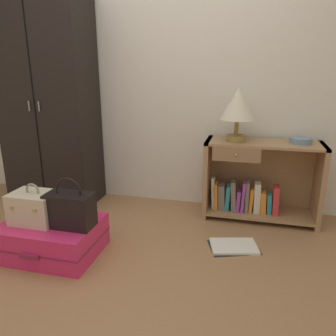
{
  "coord_description": "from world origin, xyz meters",
  "views": [
    {
      "loc": [
        0.8,
        -1.63,
        1.32
      ],
      "look_at": [
        0.19,
        0.8,
        0.55
      ],
      "focal_mm": 35.28,
      "sensor_mm": 36.0,
      "label": 1
    }
  ],
  "objects_px": {
    "wardrobe": "(49,103)",
    "bowl": "(301,140)",
    "train_case": "(35,207)",
    "handbag": "(70,209)",
    "open_book_on_floor": "(234,246)",
    "table_lamp": "(238,106)",
    "bookshelf": "(257,182)",
    "suitcase_large": "(52,237)"
  },
  "relations": [
    {
      "from": "bookshelf",
      "to": "table_lamp",
      "type": "xyz_separation_m",
      "value": [
        -0.21,
        -0.04,
        0.67
      ]
    },
    {
      "from": "bowl",
      "to": "handbag",
      "type": "xyz_separation_m",
      "value": [
        -1.59,
        -1.03,
        -0.35
      ]
    },
    {
      "from": "suitcase_large",
      "to": "handbag",
      "type": "bearing_deg",
      "value": -5.63
    },
    {
      "from": "bookshelf",
      "to": "train_case",
      "type": "bearing_deg",
      "value": -146.52
    },
    {
      "from": "train_case",
      "to": "handbag",
      "type": "bearing_deg",
      "value": 0.57
    },
    {
      "from": "train_case",
      "to": "suitcase_large",
      "type": "bearing_deg",
      "value": 11.66
    },
    {
      "from": "bowl",
      "to": "open_book_on_floor",
      "type": "xyz_separation_m",
      "value": [
        -0.48,
        -0.62,
        -0.72
      ]
    },
    {
      "from": "wardrobe",
      "to": "train_case",
      "type": "relative_size",
      "value": 6.17
    },
    {
      "from": "handbag",
      "to": "open_book_on_floor",
      "type": "xyz_separation_m",
      "value": [
        1.11,
        0.42,
        -0.37
      ]
    },
    {
      "from": "bowl",
      "to": "open_book_on_floor",
      "type": "relative_size",
      "value": 0.43
    },
    {
      "from": "open_book_on_floor",
      "to": "table_lamp",
      "type": "bearing_deg",
      "value": 95.62
    },
    {
      "from": "table_lamp",
      "to": "bowl",
      "type": "height_order",
      "value": "table_lamp"
    },
    {
      "from": "train_case",
      "to": "open_book_on_floor",
      "type": "relative_size",
      "value": 0.75
    },
    {
      "from": "wardrobe",
      "to": "table_lamp",
      "type": "bearing_deg",
      "value": 0.3
    },
    {
      "from": "bowl",
      "to": "suitcase_large",
      "type": "xyz_separation_m",
      "value": [
        -1.77,
        -1.02,
        -0.6
      ]
    },
    {
      "from": "train_case",
      "to": "open_book_on_floor",
      "type": "xyz_separation_m",
      "value": [
        1.39,
        0.42,
        -0.35
      ]
    },
    {
      "from": "wardrobe",
      "to": "train_case",
      "type": "xyz_separation_m",
      "value": [
        0.44,
        -0.97,
        -0.62
      ]
    },
    {
      "from": "handbag",
      "to": "bookshelf",
      "type": "bearing_deg",
      "value": 38.85
    },
    {
      "from": "table_lamp",
      "to": "handbag",
      "type": "xyz_separation_m",
      "value": [
        -1.06,
        -0.98,
        -0.63
      ]
    },
    {
      "from": "train_case",
      "to": "table_lamp",
      "type": "bearing_deg",
      "value": 36.33
    },
    {
      "from": "wardrobe",
      "to": "handbag",
      "type": "height_order",
      "value": "wardrobe"
    },
    {
      "from": "wardrobe",
      "to": "handbag",
      "type": "relative_size",
      "value": 5.52
    },
    {
      "from": "handbag",
      "to": "open_book_on_floor",
      "type": "relative_size",
      "value": 0.84
    },
    {
      "from": "handbag",
      "to": "open_book_on_floor",
      "type": "distance_m",
      "value": 1.24
    },
    {
      "from": "table_lamp",
      "to": "bowl",
      "type": "relative_size",
      "value": 2.47
    },
    {
      "from": "handbag",
      "to": "bowl",
      "type": "bearing_deg",
      "value": 33.04
    },
    {
      "from": "open_book_on_floor",
      "to": "wardrobe",
      "type": "bearing_deg",
      "value": 163.18
    },
    {
      "from": "bookshelf",
      "to": "train_case",
      "type": "height_order",
      "value": "bookshelf"
    },
    {
      "from": "open_book_on_floor",
      "to": "bowl",
      "type": "bearing_deg",
      "value": 52.31
    },
    {
      "from": "bookshelf",
      "to": "suitcase_large",
      "type": "distance_m",
      "value": 1.77
    },
    {
      "from": "wardrobe",
      "to": "bookshelf",
      "type": "bearing_deg",
      "value": 1.33
    },
    {
      "from": "table_lamp",
      "to": "handbag",
      "type": "bearing_deg",
      "value": -137.16
    },
    {
      "from": "train_case",
      "to": "bookshelf",
      "type": "bearing_deg",
      "value": 33.48
    },
    {
      "from": "bowl",
      "to": "train_case",
      "type": "xyz_separation_m",
      "value": [
        -1.87,
        -1.04,
        -0.36
      ]
    },
    {
      "from": "wardrobe",
      "to": "handbag",
      "type": "distance_m",
      "value": 1.35
    },
    {
      "from": "bowl",
      "to": "handbag",
      "type": "distance_m",
      "value": 1.93
    },
    {
      "from": "suitcase_large",
      "to": "open_book_on_floor",
      "type": "xyz_separation_m",
      "value": [
        1.29,
        0.4,
        -0.12
      ]
    },
    {
      "from": "suitcase_large",
      "to": "table_lamp",
      "type": "bearing_deg",
      "value": 37.89
    },
    {
      "from": "table_lamp",
      "to": "open_book_on_floor",
      "type": "distance_m",
      "value": 1.15
    },
    {
      "from": "handbag",
      "to": "open_book_on_floor",
      "type": "bearing_deg",
      "value": 20.5
    },
    {
      "from": "handbag",
      "to": "open_book_on_floor",
      "type": "height_order",
      "value": "handbag"
    },
    {
      "from": "wardrobe",
      "to": "bowl",
      "type": "height_order",
      "value": "wardrobe"
    }
  ]
}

